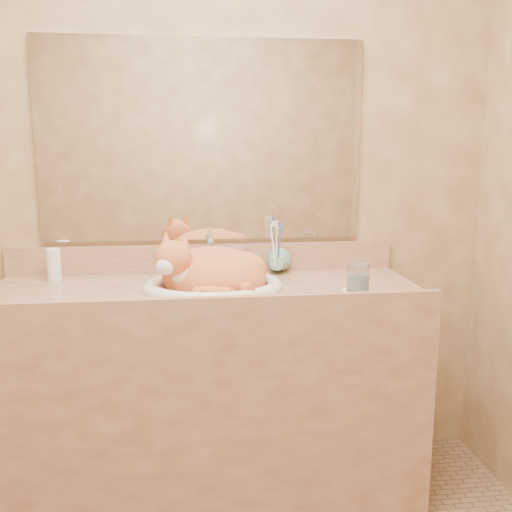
{
  "coord_description": "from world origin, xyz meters",
  "views": [
    {
      "loc": [
        -0.06,
        -1.36,
        1.37
      ],
      "look_at": [
        0.19,
        0.7,
        0.97
      ],
      "focal_mm": 40.0,
      "sensor_mm": 36.0,
      "label": 1
    }
  ],
  "objects": [
    {
      "name": "vanity_counter",
      "position": [
        0.0,
        0.72,
        0.42
      ],
      "size": [
        1.6,
        0.55,
        0.85
      ],
      "primitive_type": null,
      "color": "brown",
      "rests_on": "floor"
    },
    {
      "name": "wall_back",
      "position": [
        0.0,
        1.0,
        1.25
      ],
      "size": [
        2.4,
        0.02,
        2.5
      ],
      "primitive_type": "cube",
      "color": "olive",
      "rests_on": "ground"
    },
    {
      "name": "wall_front",
      "position": [
        0.0,
        -1.0,
        1.25
      ],
      "size": [
        2.4,
        0.02,
        2.5
      ],
      "primitive_type": "cube",
      "color": "olive",
      "rests_on": "ground"
    },
    {
      "name": "soap_dispenser",
      "position": [
        0.16,
        0.84,
        0.95
      ],
      "size": [
        0.12,
        0.12,
        0.2
      ],
      "primitive_type": "imported",
      "rotation": [
        0.0,
        0.0,
        0.4
      ],
      "color": "#74BBA6",
      "rests_on": "vanity_counter"
    },
    {
      "name": "mirror",
      "position": [
        0.0,
        0.99,
        1.39
      ],
      "size": [
        1.3,
        0.02,
        0.8
      ],
      "primitive_type": "cube",
      "color": "white",
      "rests_on": "wall_back"
    },
    {
      "name": "sink_basin",
      "position": [
        0.03,
        0.7,
        0.93
      ],
      "size": [
        0.52,
        0.43,
        0.16
      ],
      "primitive_type": null,
      "rotation": [
        0.0,
        0.0,
        0.02
      ],
      "color": "white",
      "rests_on": "vanity_counter"
    },
    {
      "name": "lotion_bottle",
      "position": [
        -0.58,
        0.89,
        0.91
      ],
      "size": [
        0.05,
        0.05,
        0.13
      ],
      "primitive_type": "cylinder",
      "color": "white",
      "rests_on": "vanity_counter"
    },
    {
      "name": "water_glass",
      "position": [
        0.54,
        0.57,
        0.91
      ],
      "size": [
        0.08,
        0.08,
        0.09
      ],
      "primitive_type": "cylinder",
      "color": "silver",
      "rests_on": "saucer"
    },
    {
      "name": "faucet",
      "position": [
        0.03,
        0.9,
        0.93
      ],
      "size": [
        0.05,
        0.12,
        0.16
      ],
      "primitive_type": null,
      "rotation": [
        0.0,
        0.0,
        0.09
      ],
      "color": "silver",
      "rests_on": "vanity_counter"
    },
    {
      "name": "cat",
      "position": [
        0.01,
        0.72,
        0.92
      ],
      "size": [
        0.5,
        0.46,
        0.22
      ],
      "primitive_type": null,
      "rotation": [
        0.0,
        0.0,
        -0.37
      ],
      "color": "#D05D30",
      "rests_on": "sink_basin"
    },
    {
      "name": "toothbrush_cup",
      "position": [
        0.29,
        0.88,
        0.9
      ],
      "size": [
        0.12,
        0.12,
        0.09
      ],
      "primitive_type": "imported",
      "rotation": [
        0.0,
        0.0,
        -0.3
      ],
      "color": "#74BBA6",
      "rests_on": "vanity_counter"
    },
    {
      "name": "toothbrushes",
      "position": [
        0.29,
        0.88,
        0.98
      ],
      "size": [
        0.04,
        0.04,
        0.23
      ],
      "primitive_type": null,
      "color": "white",
      "rests_on": "toothbrush_cup"
    },
    {
      "name": "saucer",
      "position": [
        0.54,
        0.57,
        0.85
      ],
      "size": [
        0.11,
        0.11,
        0.01
      ],
      "primitive_type": "cylinder",
      "color": "white",
      "rests_on": "vanity_counter"
    }
  ]
}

